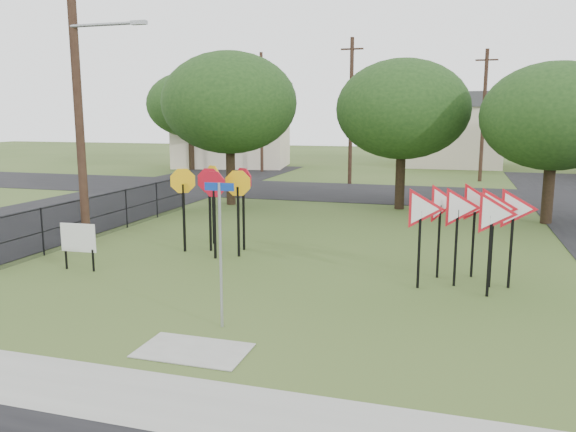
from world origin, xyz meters
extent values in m
plane|color=#354D1C|center=(0.00, 0.00, 0.00)|extent=(140.00, 140.00, 0.00)
cube|color=gray|center=(0.00, -4.20, 0.01)|extent=(30.00, 1.60, 0.02)
cube|color=black|center=(-12.00, 10.00, 0.01)|extent=(8.00, 50.00, 0.02)
cube|color=black|center=(0.00, 20.00, 0.01)|extent=(60.00, 8.00, 0.02)
cube|color=gray|center=(0.00, -2.40, 0.01)|extent=(2.00, 1.20, 0.02)
cylinder|color=#95989D|center=(0.02, -1.12, 1.47)|extent=(0.06, 0.06, 2.95)
cube|color=navy|center=(0.02, -1.12, 2.87)|extent=(0.61, 0.03, 0.16)
cube|color=black|center=(-2.93, 4.86, 1.07)|extent=(0.06, 0.06, 2.15)
cube|color=black|center=(-1.97, 5.28, 1.07)|extent=(0.06, 0.06, 2.15)
cube|color=black|center=(-2.40, 4.00, 1.07)|extent=(0.06, 0.06, 2.15)
cube|color=black|center=(-3.68, 4.53, 1.07)|extent=(0.06, 0.06, 2.15)
cube|color=black|center=(-3.25, 5.82, 1.07)|extent=(0.06, 0.06, 2.15)
cube|color=black|center=(-1.81, 4.43, 1.07)|extent=(0.06, 0.06, 2.15)
cube|color=black|center=(3.66, 2.72, 0.98)|extent=(0.07, 0.07, 1.96)
cube|color=black|center=(4.53, 3.15, 0.98)|extent=(0.07, 0.07, 1.96)
cube|color=black|center=(5.29, 2.50, 0.98)|extent=(0.07, 0.07, 1.96)
cube|color=black|center=(4.10, 3.80, 0.98)|extent=(0.07, 0.07, 1.96)
cube|color=black|center=(4.96, 4.13, 0.98)|extent=(0.07, 0.07, 1.96)
cube|color=black|center=(5.83, 3.37, 0.98)|extent=(0.07, 0.07, 1.96)
cube|color=black|center=(5.37, 3.30, 0.98)|extent=(0.07, 0.07, 1.96)
cube|color=black|center=(-5.91, 1.69, 0.31)|extent=(0.04, 0.04, 0.62)
cube|color=black|center=(-5.03, 1.69, 0.31)|extent=(0.04, 0.04, 0.62)
cube|color=silver|center=(-5.47, 1.69, 0.93)|extent=(1.06, 0.09, 0.79)
cylinder|color=#3B261B|center=(-7.30, 4.50, 5.00)|extent=(0.28, 0.28, 10.00)
cylinder|color=#95989D|center=(-6.10, 4.40, 7.00)|extent=(2.40, 0.10, 0.10)
cube|color=#95989D|center=(-4.90, 4.40, 7.00)|extent=(0.50, 0.18, 0.12)
cylinder|color=#3B261B|center=(-2.00, 24.00, 4.50)|extent=(0.24, 0.24, 9.00)
cube|color=#3B261B|center=(-2.00, 24.00, 8.30)|extent=(1.40, 0.10, 0.10)
cylinder|color=#3B261B|center=(6.00, 28.00, 4.25)|extent=(0.24, 0.24, 8.50)
cube|color=#3B261B|center=(6.00, 28.00, 7.80)|extent=(1.40, 0.10, 0.10)
cylinder|color=#3B261B|center=(-10.00, 30.00, 4.50)|extent=(0.24, 0.24, 9.00)
cube|color=#3B261B|center=(-10.00, 30.00, 8.30)|extent=(1.40, 0.10, 0.10)
cylinder|color=black|center=(-7.60, 2.80, 0.75)|extent=(0.05, 0.05, 1.50)
cylinder|color=black|center=(-7.60, 5.10, 0.75)|extent=(0.05, 0.05, 1.50)
cylinder|color=black|center=(-7.60, 7.40, 0.75)|extent=(0.05, 0.05, 1.50)
cylinder|color=black|center=(-7.60, 9.70, 0.75)|extent=(0.05, 0.05, 1.50)
cylinder|color=black|center=(-7.60, 12.00, 0.75)|extent=(0.05, 0.05, 1.50)
cube|color=black|center=(-7.60, 6.25, 1.46)|extent=(0.03, 11.50, 0.03)
cube|color=black|center=(-7.60, 6.25, 0.75)|extent=(0.03, 11.50, 0.03)
cube|color=black|center=(-7.60, 6.25, 0.75)|extent=(0.01, 11.50, 1.50)
cube|color=beige|center=(-14.00, 34.00, 3.00)|extent=(10.08, 8.46, 6.00)
cube|color=#434348|center=(-14.00, 34.00, 6.60)|extent=(10.58, 8.88, 1.20)
cube|color=beige|center=(4.00, 40.00, 2.50)|extent=(8.00, 8.00, 5.00)
cube|color=#434348|center=(4.00, 40.00, 5.60)|extent=(8.40, 8.40, 1.20)
cylinder|color=black|center=(-6.00, 14.00, 1.31)|extent=(0.44, 0.44, 2.62)
ellipsoid|color=#193414|center=(-6.00, 14.00, 4.87)|extent=(6.40, 6.40, 4.80)
cylinder|color=black|center=(2.00, 15.00, 1.22)|extent=(0.44, 0.44, 2.45)
ellipsoid|color=#193414|center=(2.00, 15.00, 4.55)|extent=(6.00, 6.00, 4.50)
cylinder|color=black|center=(8.00, 13.00, 1.14)|extent=(0.44, 0.44, 2.27)
ellipsoid|color=#193414|center=(8.00, 13.00, 4.23)|extent=(5.60, 5.60, 4.20)
cylinder|color=black|center=(-16.00, 30.00, 1.40)|extent=(0.44, 0.44, 2.80)
ellipsoid|color=#193414|center=(-16.00, 30.00, 5.18)|extent=(6.80, 6.80, 5.10)
camera|label=1|loc=(4.42, -11.14, 4.22)|focal=35.00mm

